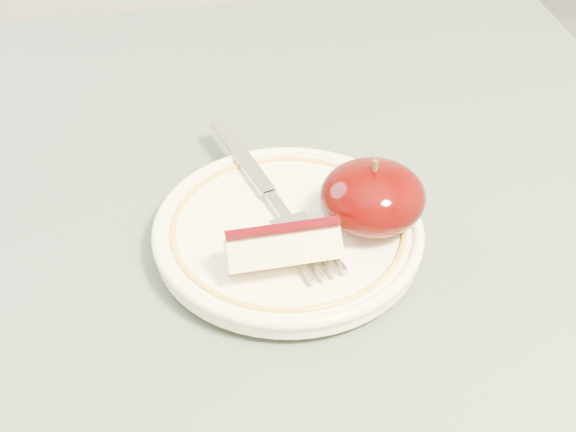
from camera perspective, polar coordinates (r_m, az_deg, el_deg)
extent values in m
cylinder|color=brown|center=(1.16, 11.38, -3.36)|extent=(0.05, 0.05, 0.71)
cube|color=#42524C|center=(0.55, -9.89, -8.17)|extent=(0.90, 0.90, 0.04)
cylinder|color=white|center=(0.57, 0.00, -1.91)|extent=(0.10, 0.10, 0.01)
cylinder|color=white|center=(0.57, 0.00, -1.24)|extent=(0.19, 0.19, 0.01)
torus|color=white|center=(0.57, 0.00, -0.85)|extent=(0.19, 0.19, 0.01)
torus|color=gold|center=(0.56, 0.00, -0.75)|extent=(0.17, 0.17, 0.00)
ellipsoid|color=black|center=(0.56, 6.02, 1.35)|extent=(0.07, 0.07, 0.05)
cylinder|color=#472D19|center=(0.54, 6.21, 3.47)|extent=(0.00, 0.00, 0.01)
cube|color=beige|center=(0.52, -0.35, -2.37)|extent=(0.08, 0.03, 0.03)
cube|color=#330106|center=(0.51, -0.36, -0.88)|extent=(0.08, 0.01, 0.00)
cube|color=#95989D|center=(0.62, -3.31, 4.30)|extent=(0.04, 0.11, 0.00)
cube|color=#95989D|center=(0.58, -0.76, 0.79)|extent=(0.02, 0.03, 0.00)
cube|color=#95989D|center=(0.56, 0.43, -0.86)|extent=(0.03, 0.03, 0.00)
cube|color=#95989D|center=(0.54, 3.03, -2.55)|extent=(0.01, 0.04, 0.00)
cube|color=#95989D|center=(0.54, 2.29, -2.79)|extent=(0.01, 0.04, 0.00)
cube|color=#95989D|center=(0.53, 1.54, -3.03)|extent=(0.01, 0.04, 0.00)
cube|color=#95989D|center=(0.53, 0.78, -3.27)|extent=(0.01, 0.04, 0.00)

